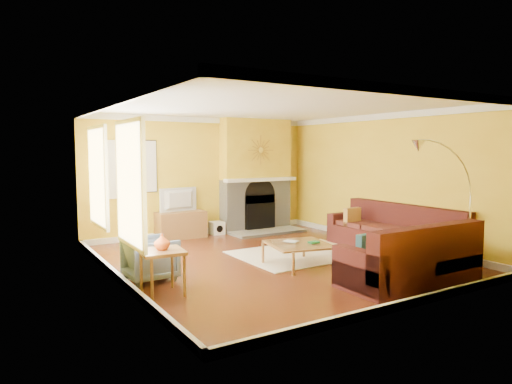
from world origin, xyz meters
TOP-DOWN VIEW (x-y plane):
  - floor at (0.00, 0.00)m, footprint 5.50×6.00m
  - ceiling at (0.00, 0.00)m, footprint 5.50×6.00m
  - wall_back at (0.00, 3.01)m, footprint 5.50×0.02m
  - wall_front at (0.00, -3.01)m, footprint 5.50×0.02m
  - wall_left at (-2.76, 0.00)m, footprint 0.02×6.00m
  - wall_right at (2.76, 0.00)m, footprint 0.02×6.00m
  - baseboard at (0.00, 0.00)m, footprint 5.50×6.00m
  - crown_molding at (0.00, 0.00)m, footprint 5.50×6.00m
  - window_left_near at (-2.72, 1.30)m, footprint 0.06×1.22m
  - window_left_far at (-2.72, -0.60)m, footprint 0.06×1.22m
  - window_back at (-1.90, 2.96)m, footprint 0.82×0.06m
  - wall_art at (-1.25, 2.97)m, footprint 0.34×0.04m
  - fireplace at (1.35, 2.80)m, footprint 1.80×0.40m
  - mantel at (1.35, 2.56)m, footprint 1.92×0.22m
  - hearth at (1.35, 2.25)m, footprint 1.80×0.70m
  - sunburst at (1.35, 2.57)m, footprint 0.70×0.04m
  - rug at (0.70, 0.09)m, footprint 2.40×1.80m
  - sectional_sofa at (1.28, -0.99)m, footprint 2.94×3.42m
  - coffee_table at (0.13, -0.59)m, footprint 1.17×1.17m
  - media_console at (-0.63, 2.75)m, footprint 1.08×0.49m
  - tv at (-0.63, 2.75)m, footprint 0.92×0.25m
  - subwoofer at (0.25, 2.74)m, footprint 0.30×0.30m
  - armchair at (-2.28, -0.11)m, footprint 0.74×0.72m
  - side_table at (-2.37, -0.88)m, footprint 0.62×0.62m
  - vase at (-2.37, -0.88)m, footprint 0.24×0.24m
  - book at (-0.01, -0.50)m, footprint 0.26×0.29m
  - arc_lamp at (1.37, -2.51)m, footprint 1.33×0.36m

SIDE VIEW (x-z plane):
  - floor at x=0.00m, z-range -0.02..0.00m
  - rug at x=0.70m, z-range 0.00..0.02m
  - hearth at x=1.35m, z-range 0.00..0.06m
  - baseboard at x=0.00m, z-range 0.00..0.12m
  - subwoofer at x=0.25m, z-range 0.00..0.30m
  - coffee_table at x=0.13m, z-range 0.00..0.39m
  - media_console at x=-0.63m, z-range 0.00..0.59m
  - side_table at x=-2.37m, z-range 0.00..0.61m
  - armchair at x=-2.28m, z-range 0.00..0.65m
  - book at x=-0.01m, z-range 0.39..0.41m
  - sectional_sofa at x=1.28m, z-range 0.00..0.90m
  - vase at x=-2.37m, z-range 0.61..0.84m
  - tv at x=-0.63m, z-range 0.59..1.12m
  - arc_lamp at x=1.37m, z-range 0.00..2.08m
  - mantel at x=1.35m, z-range 1.21..1.29m
  - wall_back at x=0.00m, z-range 0.00..2.70m
  - wall_front at x=0.00m, z-range 0.00..2.70m
  - wall_left at x=-2.76m, z-range 0.00..2.70m
  - wall_right at x=2.76m, z-range 0.00..2.70m
  - fireplace at x=1.35m, z-range 0.00..2.70m
  - window_left_near at x=-2.72m, z-range 0.64..2.36m
  - window_left_far at x=-2.72m, z-range 0.64..2.36m
  - window_back at x=-1.90m, z-range 0.94..2.16m
  - wall_art at x=-1.25m, z-range 1.03..2.17m
  - sunburst at x=1.35m, z-range 1.60..2.30m
  - crown_molding at x=0.00m, z-range 2.58..2.70m
  - ceiling at x=0.00m, z-range 2.70..2.72m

